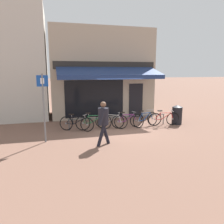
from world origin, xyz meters
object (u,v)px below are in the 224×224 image
at_px(bicycle_silver, 111,121).
at_px(bicycle_red, 164,119).
at_px(bicycle_green, 94,122).
at_px(bicycle_black, 76,123).
at_px(litter_bin, 177,115).
at_px(bicycle_purple, 127,121).
at_px(bicycle_blue, 145,119).
at_px(parking_sign, 44,101).
at_px(pedestrian_adult, 103,119).

xyz_separation_m(bicycle_silver, bicycle_red, (2.84, -0.23, 0.01)).
distance_m(bicycle_green, bicycle_silver, 0.91).
relative_size(bicycle_black, litter_bin, 1.53).
bearing_deg(bicycle_purple, bicycle_blue, -4.81).
relative_size(bicycle_silver, bicycle_blue, 0.94).
relative_size(bicycle_black, bicycle_blue, 0.97).
height_order(bicycle_black, bicycle_blue, bicycle_blue).
bearing_deg(bicycle_black, parking_sign, -108.43).
distance_m(pedestrian_adult, parking_sign, 2.50).
height_order(bicycle_green, bicycle_purple, bicycle_green).
distance_m(bicycle_green, bicycle_blue, 2.73).
xyz_separation_m(pedestrian_adult, litter_bin, (4.66, 2.32, -0.53)).
height_order(bicycle_silver, bicycle_purple, bicycle_silver).
height_order(bicycle_red, litter_bin, litter_bin).
xyz_separation_m(bicycle_blue, parking_sign, (-4.99, -1.29, 1.29)).
xyz_separation_m(bicycle_purple, litter_bin, (2.89, 0.02, 0.16)).
distance_m(bicycle_blue, bicycle_red, 1.02).
bearing_deg(litter_bin, bicycle_silver, 178.82).
bearing_deg(pedestrian_adult, parking_sign, 154.65).
bearing_deg(bicycle_green, bicycle_red, 1.34).
bearing_deg(bicycle_black, bicycle_silver, 29.72).
xyz_separation_m(bicycle_green, pedestrian_adult, (-0.04, -2.34, 0.67)).
distance_m(bicycle_black, bicycle_red, 4.60).
height_order(bicycle_silver, bicycle_red, bicycle_red).
bearing_deg(bicycle_purple, parking_sign, -164.46).
bearing_deg(parking_sign, bicycle_green, 31.06).
bearing_deg(pedestrian_adult, bicycle_blue, 37.64).
height_order(bicycle_black, litter_bin, litter_bin).
height_order(bicycle_purple, parking_sign, parking_sign).
relative_size(pedestrian_adult, litter_bin, 1.66).
relative_size(bicycle_green, bicycle_purple, 1.07).
distance_m(bicycle_black, bicycle_blue, 3.59).
relative_size(bicycle_red, litter_bin, 1.63).
height_order(bicycle_silver, bicycle_blue, bicycle_blue).
bearing_deg(parking_sign, bicycle_black, 43.90).
bearing_deg(bicycle_green, bicycle_purple, 2.75).
distance_m(bicycle_black, pedestrian_adult, 2.56).
bearing_deg(bicycle_red, parking_sign, -161.88).
relative_size(bicycle_purple, bicycle_blue, 1.01).
distance_m(bicycle_black, bicycle_green, 0.85).
bearing_deg(bicycle_blue, litter_bin, -18.66).
relative_size(bicycle_black, parking_sign, 0.58).
height_order(bicycle_blue, pedestrian_adult, pedestrian_adult).
relative_size(bicycle_blue, pedestrian_adult, 0.95).
bearing_deg(bicycle_black, bicycle_red, 25.61).
height_order(bicycle_black, bicycle_purple, bicycle_black).
xyz_separation_m(bicycle_red, litter_bin, (0.88, 0.15, 0.15)).
distance_m(bicycle_purple, bicycle_blue, 1.01).
xyz_separation_m(bicycle_green, parking_sign, (-2.26, -1.36, 1.29)).
xyz_separation_m(bicycle_black, litter_bin, (5.47, -0.01, 0.16)).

